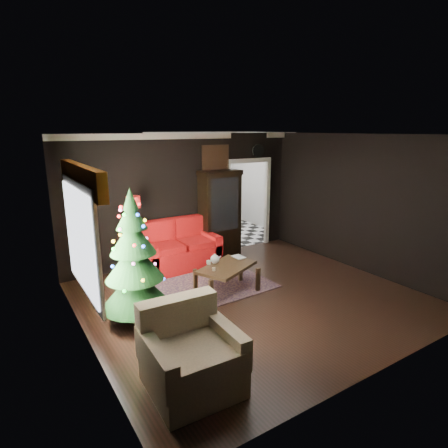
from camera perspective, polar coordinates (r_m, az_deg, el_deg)
floor at (r=6.72m, az=4.18°, el=-11.17°), size 5.50×5.50×0.00m
ceiling at (r=6.07m, az=4.67°, el=13.44°), size 5.50×5.50×0.00m
wall_back at (r=8.34m, az=-5.90°, el=3.96°), size 5.50×0.00×5.50m
wall_front at (r=4.59m, az=23.48°, el=-5.86°), size 5.50×0.00×5.50m
wall_left at (r=5.16m, az=-20.97°, el=-3.44°), size 0.00×5.50×5.50m
wall_right at (r=8.16m, az=20.12°, el=2.93°), size 0.00×5.50×5.50m
doorway at (r=9.28m, az=3.60°, el=2.85°), size 1.10×0.10×2.10m
left_window at (r=5.34m, az=-21.05°, el=-2.29°), size 0.05×1.60×1.40m
valance at (r=5.19m, az=-20.99°, el=6.54°), size 0.12×2.10×0.35m
kitchen_floor at (r=10.74m, az=-1.18°, el=-1.29°), size 3.00×3.00×0.00m
kitchen_window at (r=11.67m, az=-4.95°, el=8.42°), size 0.70×0.06×0.70m
rug at (r=7.18m, az=-1.82°, el=-9.38°), size 2.21×1.65×0.01m
loveseat at (r=7.99m, az=-6.86°, el=-3.17°), size 1.70×0.90×1.00m
curio_cabinet at (r=8.59m, az=-0.66°, el=1.28°), size 0.90×0.45×1.90m
floor_lamp at (r=7.42m, az=-13.33°, el=-2.19°), size 0.32×0.32×1.66m
christmas_tree at (r=5.66m, az=-13.59°, el=-5.04°), size 1.16×1.16×1.96m
armchair at (r=4.44m, az=-4.91°, el=-18.91°), size 1.05×1.05×1.04m
coffee_table at (r=6.84m, az=0.43°, el=-8.31°), size 1.25×1.04×0.49m
teapot at (r=6.84m, az=-1.41°, el=-5.35°), size 0.22×0.22×0.18m
cup_a at (r=6.84m, az=-2.36°, el=-5.86°), size 0.10×0.10×0.07m
cup_b at (r=6.54m, az=-1.57°, el=-6.90°), size 0.07×0.07×0.05m
book at (r=7.09m, az=1.64°, el=-4.30°), size 0.19×0.03×0.25m
wall_clock at (r=9.22m, az=5.20°, el=11.09°), size 0.32×0.32×0.06m
painting at (r=8.55m, az=-1.34°, el=10.03°), size 0.62×0.05×0.52m
kitchen_counter at (r=11.65m, az=-4.25°, el=2.19°), size 1.80×0.60×0.90m
kitchen_table at (r=10.24m, az=-1.76°, el=0.11°), size 0.70×0.70×0.75m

